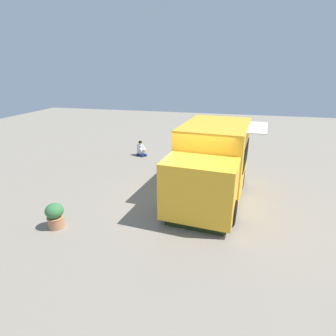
{
  "coord_description": "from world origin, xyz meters",
  "views": [
    {
      "loc": [
        -8.38,
        -1.19,
        4.38
      ],
      "look_at": [
        -0.05,
        0.88,
        1.2
      ],
      "focal_mm": 28.75,
      "sensor_mm": 36.0,
      "label": 1
    }
  ],
  "objects": [
    {
      "name": "ground_plane",
      "position": [
        0.0,
        0.0,
        0.0
      ],
      "size": [
        40.0,
        40.0,
        0.0
      ],
      "primitive_type": "plane",
      "color": "gray"
    },
    {
      "name": "food_truck",
      "position": [
        0.6,
        -0.53,
        1.22
      ],
      "size": [
        4.9,
        3.14,
        2.56
      ],
      "color": "yellow",
      "rests_on": "ground_plane"
    },
    {
      "name": "person_customer",
      "position": [
        4.64,
        3.54,
        0.3
      ],
      "size": [
        0.67,
        0.74,
        0.8
      ],
      "color": "navy",
      "rests_on": "ground_plane"
    },
    {
      "name": "planter_flowering_far",
      "position": [
        -2.55,
        3.63,
        0.4
      ],
      "size": [
        0.52,
        0.52,
        0.76
      ],
      "color": "#B37552",
      "rests_on": "ground_plane"
    }
  ]
}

